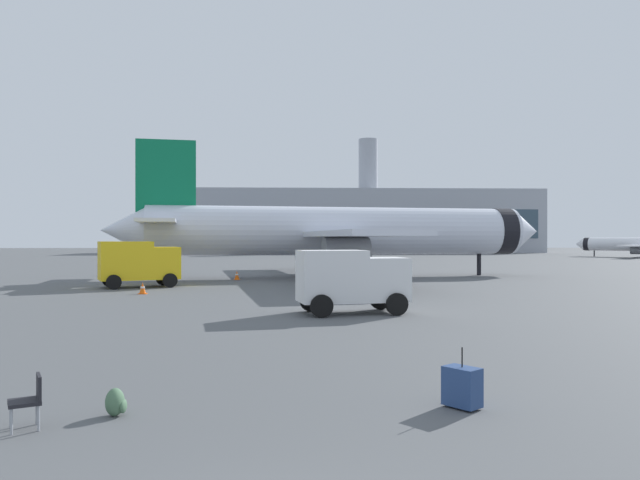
% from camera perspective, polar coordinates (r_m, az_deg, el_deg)
% --- Properties ---
extents(airplane_at_gate, '(35.68, 32.35, 10.50)m').
position_cam_1_polar(airplane_at_gate, '(48.19, 1.67, 0.82)').
color(airplane_at_gate, silver).
rests_on(airplane_at_gate, ground).
extents(airplane_taxiing, '(16.89, 16.53, 6.10)m').
position_cam_1_polar(airplane_taxiing, '(112.87, 27.87, -0.38)').
color(airplane_taxiing, white).
rests_on(airplane_taxiing, ground).
extents(service_truck, '(5.28, 3.98, 2.90)m').
position_cam_1_polar(service_truck, '(39.85, -16.75, -1.98)').
color(service_truck, yellow).
rests_on(service_truck, ground).
extents(cargo_van, '(4.69, 3.00, 2.60)m').
position_cam_1_polar(cargo_van, '(24.85, 2.93, -3.61)').
color(cargo_van, white).
rests_on(cargo_van, ground).
extents(safety_cone_near, '(0.44, 0.44, 0.64)m').
position_cam_1_polar(safety_cone_near, '(35.03, -16.37, -4.39)').
color(safety_cone_near, '#F2590C').
rests_on(safety_cone_near, ground).
extents(safety_cone_mid, '(0.44, 0.44, 0.68)m').
position_cam_1_polar(safety_cone_mid, '(45.78, -7.84, -3.30)').
color(safety_cone_mid, '#F2590C').
rests_on(safety_cone_mid, ground).
extents(safety_cone_far, '(0.44, 0.44, 0.63)m').
position_cam_1_polar(safety_cone_far, '(51.40, 4.16, -2.96)').
color(safety_cone_far, '#F2590C').
rests_on(safety_cone_far, ground).
extents(rolling_suitcase, '(0.71, 0.75, 1.10)m').
position_cam_1_polar(rolling_suitcase, '(11.52, 13.24, -13.29)').
color(rolling_suitcase, navy).
rests_on(rolling_suitcase, ground).
extents(traveller_backpack, '(0.36, 0.40, 0.48)m').
position_cam_1_polar(traveller_backpack, '(11.37, -18.68, -14.30)').
color(traveller_backpack, '#476B4C').
rests_on(traveller_backpack, ground).
extents(gate_chair, '(0.64, 0.64, 0.86)m').
position_cam_1_polar(gate_chair, '(11.08, -25.67, -13.27)').
color(gate_chair, black).
rests_on(gate_chair, ground).
extents(terminal_building, '(82.32, 17.76, 26.07)m').
position_cam_1_polar(terminal_building, '(139.67, 3.42, 1.80)').
color(terminal_building, '#9EA3AD').
rests_on(terminal_building, ground).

